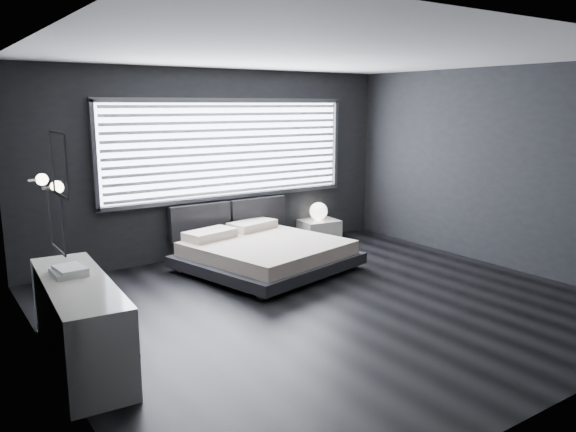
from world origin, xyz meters
TOP-DOWN VIEW (x-y plane):
  - room at (0.00, 0.00)m, footprint 6.04×6.00m
  - window at (0.20, 2.70)m, footprint 4.14×0.09m
  - headboard at (0.12, 2.64)m, footprint 1.96×0.16m
  - sconce_near at (-2.88, 0.05)m, footprint 0.18×0.11m
  - sconce_far at (-2.88, 0.65)m, footprint 0.18×0.11m
  - wall_art_upper at (-2.98, -0.55)m, footprint 0.01×0.48m
  - wall_art_lower at (-2.98, -0.30)m, footprint 0.01×0.48m
  - bed at (0.12, 1.59)m, footprint 2.44×2.37m
  - nightstand at (1.75, 2.50)m, footprint 0.68×0.59m
  - orb_lamp at (1.75, 2.51)m, footprint 0.30×0.30m
  - dresser at (-2.78, 0.05)m, footprint 0.66×1.95m
  - book_stack at (-2.79, 0.27)m, footprint 0.28×0.37m

SIDE VIEW (x-z plane):
  - nightstand at x=1.75m, z-range 0.00..0.36m
  - bed at x=0.12m, z-range -0.02..0.51m
  - dresser at x=-2.78m, z-range 0.00..0.77m
  - orb_lamp at x=1.75m, z-range 0.36..0.66m
  - headboard at x=0.12m, z-range 0.31..0.83m
  - book_stack at x=-2.79m, z-range 0.77..0.84m
  - wall_art_lower at x=-2.98m, z-range 1.14..1.62m
  - room at x=0.00m, z-range 0.00..2.80m
  - sconce_near at x=-2.88m, z-range 1.55..1.66m
  - sconce_far at x=-2.88m, z-range 1.55..1.66m
  - window at x=0.20m, z-range 0.85..2.37m
  - wall_art_upper at x=-2.98m, z-range 1.61..2.09m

